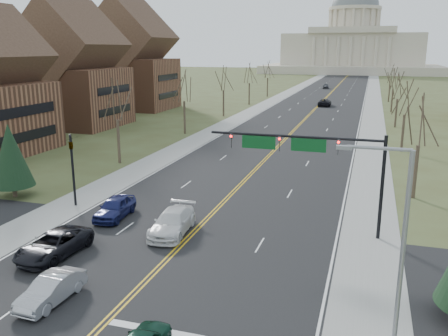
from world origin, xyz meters
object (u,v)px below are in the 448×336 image
Objects in this scene: signal_mast at (307,152)px; car_sb_inner_lead at (51,289)px; car_far_sb at (326,86)px; car_far_nb at (325,102)px; car_sb_outer_lead at (54,244)px; car_sb_outer_second at (115,207)px; car_sb_inner_second at (172,222)px; street_light at (396,243)px; signal_left at (72,162)px.

signal_mast is 2.89× the size of car_sb_inner_lead.
signal_mast is 2.60× the size of car_far_sb.
car_sb_outer_lead is at bearing 83.81° from car_far_nb.
car_far_sb is at bearing 94.71° from signal_mast.
car_sb_outer_second is at bearing 92.37° from car_sb_outer_lead.
car_far_nb is at bearing 83.16° from car_sb_inner_second.
street_light is 23.32m from car_sb_outer_second.
car_sb_outer_lead is at bearing -63.08° from signal_left.
car_sb_outer_lead is (-14.40, -8.95, -4.99)m from signal_mast.
signal_left is 1.43× the size of car_sb_inner_lead.
car_sb_outer_lead is 0.99× the size of car_sb_inner_second.
car_far_sb is (0.73, 139.06, 0.10)m from car_sb_inner_lead.
car_far_nb is at bearing 94.46° from signal_mast.
car_sb_inner_lead is at bearing -51.85° from car_sb_outer_lead.
car_sb_outer_lead is (4.54, -8.95, -2.94)m from signal_left.
street_light is 20.70m from car_sb_outer_lead.
car_sb_inner_lead is at bearing -179.14° from street_light.
car_sb_outer_second is 79.30m from car_far_nb.
car_far_nb is 1.25× the size of car_far_sb.
car_far_nb is (2.79, 80.50, -0.00)m from car_sb_inner_second.
signal_left is at bearing 157.27° from car_sb_inner_second.
car_far_nb is 48.27m from car_far_sb.
car_sb_inner_second is at bearing 144.03° from street_light.
street_light is at bearing 96.47° from car_far_nb.
signal_mast reaches higher than car_sb_inner_lead.
car_sb_outer_second reaches higher than car_far_sb.
street_light is 1.65× the size of car_sb_outer_lead.
car_sb_outer_lead is 1.16× the size of car_sb_outer_second.
car_sb_inner_lead is 0.88× the size of car_sb_outer_second.
car_far_sb is (8.63, 125.32, -2.91)m from signal_left.
car_far_sb is (-10.32, 125.32, -4.95)m from signal_mast.
signal_left is 27.78m from street_light.
car_sb_outer_lead is 7.97m from car_sb_inner_second.
signal_mast is 17.67m from car_sb_outer_lead.
street_light is at bearing -40.83° from car_sb_inner_second.
car_far_nb is (8.27, 78.87, -0.00)m from car_sb_outer_second.
signal_mast is 18.35m from car_sb_inner_lead.
car_sb_inner_lead is 5.85m from car_sb_outer_lead.
car_far_nb is at bearing 79.24° from car_sb_outer_second.
car_sb_inner_lead is 12.54m from car_sb_outer_second.
car_sb_inner_second reaches higher than car_sb_outer_lead.
car_sb_outer_lead is at bearing -97.67° from car_far_sb.
car_sb_outer_second reaches higher than car_sb_inner_lead.
car_sb_outer_second is (0.11, 7.31, 0.05)m from car_sb_outer_lead.
car_sb_outer_second is 0.82× the size of car_far_nb.
signal_left is 5.72m from car_sb_outer_second.
car_far_nb is at bearing 87.65° from car_sb_outer_lead.
car_far_nb reaches higher than car_far_sb.
signal_mast is at bearing 111.41° from street_light.
street_light reaches higher than car_far_sb.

